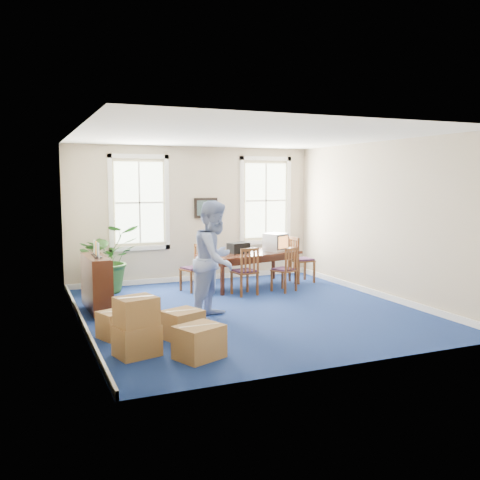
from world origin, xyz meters
name	(u,v)px	position (x,y,z in m)	size (l,w,h in m)	color
floor	(247,310)	(0.00, 0.00, 0.00)	(6.50, 6.50, 0.00)	navy
ceiling	(248,136)	(0.00, 0.00, 3.20)	(6.50, 6.50, 0.00)	white
wall_back	(193,214)	(0.00, 3.25, 1.60)	(6.50, 6.50, 0.00)	#C0AE91
wall_front	(349,244)	(0.00, -3.25, 1.60)	(6.50, 6.50, 0.00)	#C0AE91
wall_left	(78,231)	(-3.00, 0.00, 1.60)	(6.50, 6.50, 0.00)	#C0AE91
wall_right	(382,220)	(3.00, 0.00, 1.60)	(6.50, 6.50, 0.00)	#C0AE91
baseboard_back	(194,278)	(0.00, 3.22, 0.06)	(6.00, 0.04, 0.12)	white
baseboard_left	(83,323)	(-2.97, 0.00, 0.06)	(0.04, 6.50, 0.12)	white
baseboard_right	(378,294)	(2.97, 0.00, 0.06)	(0.04, 6.50, 0.12)	white
window_left	(139,203)	(-1.30, 3.23, 1.90)	(1.40, 0.12, 2.20)	white
window_right	(266,201)	(1.90, 3.23, 1.90)	(1.40, 0.12, 2.20)	white
wall_picture	(206,208)	(0.30, 3.20, 1.75)	(0.58, 0.06, 0.48)	black
conference_table	(250,269)	(0.94, 2.03, 0.39)	(2.29, 1.04, 0.78)	#3D1A0F
crt_tv	(276,242)	(1.62, 2.08, 0.98)	(0.45, 0.49, 0.41)	#B7B7BC
game_console	(288,249)	(1.93, 2.03, 0.81)	(0.18, 0.23, 0.06)	white
equipment_bag	(238,248)	(0.68, 2.08, 0.89)	(0.46, 0.30, 0.23)	black
chair_near_left	(244,271)	(0.47, 1.25, 0.51)	(0.46, 0.46, 1.02)	brown
chair_near_right	(284,269)	(1.41, 1.25, 0.48)	(0.43, 0.43, 0.97)	brown
chair_end_left	(193,268)	(-0.41, 2.03, 0.50)	(0.45, 0.45, 1.01)	brown
chair_end_right	(302,259)	(2.29, 2.03, 0.54)	(0.49, 0.49, 1.09)	brown
man	(215,259)	(-0.73, -0.24, 1.03)	(1.01, 0.78, 2.06)	#889CCF
credenza	(97,286)	(-2.61, 0.90, 0.49)	(0.36, 1.25, 0.98)	#3D1A0F
brochure_rack	(97,252)	(-2.59, 0.90, 1.12)	(0.11, 0.65, 0.29)	#99999E
potted_plant	(108,258)	(-2.12, 2.66, 0.74)	(1.33, 1.16, 1.48)	#224918
cardboard_boxes	(150,321)	(-2.23, -1.69, 0.43)	(1.52, 1.52, 0.87)	olive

